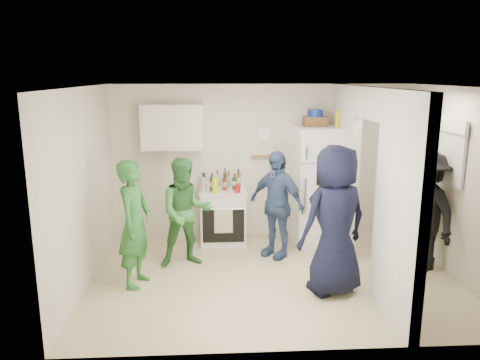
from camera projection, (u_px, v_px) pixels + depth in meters
name	position (u px, v px, depth m)	size (l,w,h in m)	color
floor	(273.00, 277.00, 6.24)	(4.80, 4.80, 0.00)	#C6B78B
wall_back	(261.00, 162.00, 7.62)	(4.80, 4.80, 0.00)	silver
wall_front	(298.00, 230.00, 4.31)	(4.80, 4.80, 0.00)	silver
wall_left	(83.00, 189.00, 5.83)	(3.40, 3.40, 0.00)	silver
wall_right	(457.00, 184.00, 6.10)	(3.40, 3.40, 0.00)	silver
ceiling	(276.00, 87.00, 5.69)	(4.80, 4.80, 0.00)	white
partition_pier_back	(343.00, 168.00, 7.10)	(0.12, 1.20, 2.50)	silver
partition_pier_front	(400.00, 209.00, 4.96)	(0.12, 1.20, 2.50)	silver
partition_header	(372.00, 103.00, 5.80)	(0.12, 1.00, 0.40)	silver
stove	(223.00, 216.00, 7.44)	(0.73, 0.61, 0.88)	white
upper_cabinet	(172.00, 127.00, 7.23)	(0.95, 0.34, 0.70)	silver
fridge	(320.00, 185.00, 7.39)	(0.77, 0.74, 1.86)	white
wicker_basket	(315.00, 121.00, 7.21)	(0.35, 0.25, 0.15)	brown
blue_bowl	(315.00, 113.00, 7.18)	(0.24, 0.24, 0.11)	navy
yellow_cup_stack_top	(338.00, 119.00, 7.07)	(0.09, 0.09, 0.25)	yellow
wall_clock	(264.00, 135.00, 7.50)	(0.22, 0.22, 0.03)	white
spice_shelf	(261.00, 156.00, 7.55)	(0.35, 0.08, 0.03)	olive
nook_window	(451.00, 151.00, 6.20)	(0.03, 0.70, 0.80)	black
nook_window_frame	(450.00, 151.00, 6.20)	(0.04, 0.76, 0.86)	white
nook_valance	(451.00, 125.00, 6.12)	(0.04, 0.82, 0.18)	white
yellow_cup_stack_stove	(215.00, 185.00, 7.10)	(0.09, 0.09, 0.25)	#C8D812
red_cup	(237.00, 189.00, 7.15)	(0.09, 0.09, 0.12)	#B40C15
person_green_left	(135.00, 224.00, 5.87)	(0.60, 0.39, 1.63)	#337B31
person_green_center	(186.00, 213.00, 6.51)	(0.75, 0.58, 1.54)	#3E8138
person_denim	(276.00, 204.00, 6.83)	(0.93, 0.39, 1.59)	#38517B
person_navy	(335.00, 221.00, 5.64)	(0.90, 0.59, 1.85)	black
person_nook	(425.00, 211.00, 6.37)	(1.07, 0.62, 1.66)	black
bottle_a	(205.00, 181.00, 7.43)	(0.07, 0.07, 0.24)	brown
bottle_b	(212.00, 182.00, 7.23)	(0.08, 0.08, 0.29)	#1A4F20
bottle_c	(217.00, 179.00, 7.46)	(0.06, 0.06, 0.29)	#AAB6B8
bottle_d	(224.00, 183.00, 7.28)	(0.07, 0.07, 0.25)	maroon
bottle_e	(229.00, 179.00, 7.48)	(0.06, 0.06, 0.26)	#9A9FAA
bottle_f	(235.00, 182.00, 7.34)	(0.07, 0.07, 0.25)	#153B1E
bottle_g	(239.00, 178.00, 7.47)	(0.07, 0.07, 0.30)	brown
bottle_h	(203.00, 182.00, 7.18)	(0.07, 0.07, 0.31)	#A4A8B0
bottle_i	(225.00, 178.00, 7.40)	(0.06, 0.06, 0.33)	#492B0C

